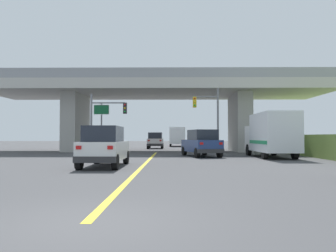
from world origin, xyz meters
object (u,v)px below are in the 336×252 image
object	(u,v)px
suv_crossing	(201,143)
traffic_signal_farside	(104,116)
suv_lead	(105,146)
box_truck	(271,135)
semi_truck_distant	(177,136)
sedan_oncoming	(155,140)
highway_sign	(101,117)
traffic_signal_nearside	(210,113)

from	to	relation	value
suv_crossing	traffic_signal_farside	size ratio (longest dim) A/B	0.92
suv_lead	box_truck	distance (m)	12.97
suv_lead	traffic_signal_farside	bearing A→B (deg)	101.63
suv_lead	traffic_signal_farside	xyz separation A→B (m)	(-2.61, 12.66, 2.29)
suv_crossing	traffic_signal_farside	bearing A→B (deg)	140.60
suv_crossing	semi_truck_distant	size ratio (longest dim) A/B	0.72
sedan_oncoming	highway_sign	size ratio (longest dim) A/B	0.93
suv_lead	semi_truck_distant	xyz separation A→B (m)	(4.16, 35.75, 0.53)
box_truck	traffic_signal_nearside	world-z (taller)	traffic_signal_nearside
traffic_signal_nearside	semi_truck_distant	bearing A→B (deg)	96.63
sedan_oncoming	traffic_signal_farside	world-z (taller)	traffic_signal_farside
traffic_signal_nearside	highway_sign	xyz separation A→B (m)	(-10.10, 1.84, -0.22)
suv_crossing	highway_sign	size ratio (longest dim) A/B	1.03
highway_sign	suv_lead	bearing A→B (deg)	-77.59
highway_sign	semi_truck_distant	size ratio (longest dim) A/B	0.70
traffic_signal_farside	semi_truck_distant	xyz separation A→B (m)	(6.76, 23.09, -1.75)
traffic_signal_farside	sedan_oncoming	bearing A→B (deg)	74.02
highway_sign	semi_truck_distant	world-z (taller)	highway_sign
suv_crossing	traffic_signal_farside	distance (m)	9.40
sedan_oncoming	semi_truck_distant	bearing A→B (deg)	73.18
suv_lead	semi_truck_distant	size ratio (longest dim) A/B	0.71
sedan_oncoming	traffic_signal_farside	distance (m)	14.26
suv_crossing	traffic_signal_nearside	distance (m)	5.43
box_truck	sedan_oncoming	world-z (taller)	box_truck
traffic_signal_farside	suv_lead	bearing A→B (deg)	-78.37
suv_lead	semi_truck_distant	bearing A→B (deg)	83.37
sedan_oncoming	traffic_signal_farside	bearing A→B (deg)	-105.98
semi_truck_distant	box_truck	bearing A→B (deg)	-77.29
suv_crossing	traffic_signal_nearside	size ratio (longest dim) A/B	0.82
suv_lead	box_truck	xyz separation A→B (m)	(10.52, 7.55, 0.63)
traffic_signal_nearside	traffic_signal_farside	distance (m)	9.40
highway_sign	semi_truck_distant	distance (m)	22.00
traffic_signal_farside	semi_truck_distant	size ratio (longest dim) A/B	0.79
box_truck	sedan_oncoming	size ratio (longest dim) A/B	1.58
suv_lead	suv_crossing	distance (m)	10.35
suv_crossing	semi_truck_distant	world-z (taller)	semi_truck_distant
traffic_signal_farside	semi_truck_distant	world-z (taller)	traffic_signal_farside
traffic_signal_farside	suv_crossing	bearing A→B (deg)	-25.74
traffic_signal_nearside	semi_truck_distant	size ratio (longest dim) A/B	0.88
box_truck	sedan_oncoming	xyz separation A→B (m)	(-9.25, 18.64, -0.64)
traffic_signal_farside	semi_truck_distant	bearing A→B (deg)	73.67
highway_sign	box_truck	bearing A→B (deg)	-28.76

